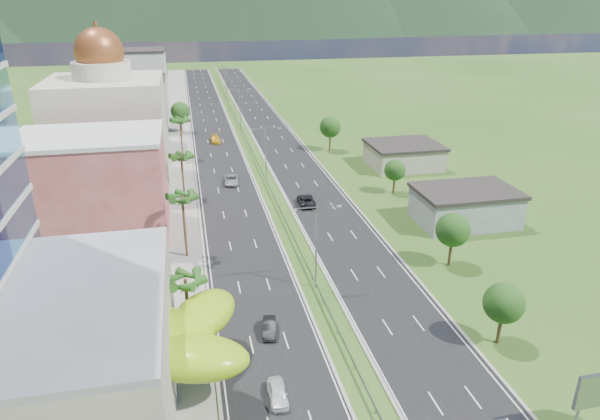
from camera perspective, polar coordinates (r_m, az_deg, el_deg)
ground at (r=59.18m, az=4.03°, el=-13.04°), size 500.00×500.00×0.00m
road_left at (r=140.64m, az=-9.17°, el=7.86°), size 11.00×260.00×0.04m
road_right at (r=142.14m, az=-3.07°, el=8.26°), size 11.00×260.00×0.04m
sidewalk_left at (r=140.51m, az=-13.07°, el=7.58°), size 7.00×260.00×0.12m
median_guardrail at (r=123.73m, az=-5.17°, el=6.38°), size 0.10×216.06×0.76m
streetlight_median_b at (r=64.14m, az=1.74°, el=-3.05°), size 6.04×0.25×11.00m
streetlight_median_c at (r=101.09m, az=-3.69°, el=6.43°), size 6.04×0.25×11.00m
streetlight_median_d at (r=144.61m, az=-6.45°, el=11.13°), size 6.04×0.25×11.00m
streetlight_median_e at (r=188.82m, az=-7.95°, el=13.63°), size 6.04×0.25×11.00m
lime_canopy at (r=51.65m, az=-16.94°, el=-13.19°), size 18.00×15.00×7.40m
pink_shophouse at (r=83.84m, az=-21.02°, el=2.17°), size 20.00×15.00×15.00m
domed_building at (r=104.74m, az=-19.67°, el=8.35°), size 20.00×20.00×28.70m
midrise_grey at (r=129.60m, az=-17.84°, el=9.50°), size 16.00×15.00×16.00m
midrise_beige at (r=151.39m, az=-17.12°, el=10.70°), size 16.00×15.00×13.00m
midrise_white at (r=173.60m, az=-16.71°, el=12.95°), size 16.00×15.00×18.00m
shed_near at (r=88.61m, az=17.18°, el=0.26°), size 15.00×10.00×5.00m
shed_far at (r=114.99m, az=10.99°, el=5.66°), size 14.00×12.00×4.40m
palm_tree_b at (r=55.35m, az=-12.12°, el=-7.58°), size 3.60×3.60×8.10m
palm_tree_c at (r=72.94m, az=-12.45°, el=1.10°), size 3.60×3.60×9.60m
palm_tree_d at (r=95.08m, az=-12.55°, el=5.43°), size 3.60×3.60×8.60m
palm_tree_e at (r=119.13m, az=-12.68°, el=9.14°), size 3.60×3.60×9.40m
leafy_tree_lfar at (r=144.15m, az=-12.66°, el=10.23°), size 4.90×4.90×8.05m
leafy_tree_ra at (r=58.90m, az=20.91°, el=-9.28°), size 4.20×4.20×6.90m
leafy_tree_rb at (r=73.00m, az=16.00°, el=-2.06°), size 4.55×4.55×7.47m
leafy_tree_rc at (r=98.14m, az=10.09°, el=4.20°), size 3.85×3.85×6.33m
leafy_tree_rd at (r=123.97m, az=3.24°, el=8.84°), size 4.90×4.90×8.05m
mountain_ridge at (r=502.96m, az=-3.83°, el=18.22°), size 860.00×140.00×90.00m
car_white_near_left at (r=50.73m, az=-2.40°, el=-18.93°), size 1.69×4.05×1.37m
car_dark_left at (r=58.88m, az=-3.29°, el=-12.38°), size 2.04×4.22×1.33m
car_silver_mid_left at (r=103.43m, az=-7.33°, el=3.21°), size 2.89×5.66×1.53m
car_yellow_far_left at (r=133.60m, az=-9.02°, el=7.48°), size 2.49×5.54×1.58m
car_dark_far_right at (r=92.20m, az=0.66°, el=1.05°), size 3.08×6.07×1.64m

